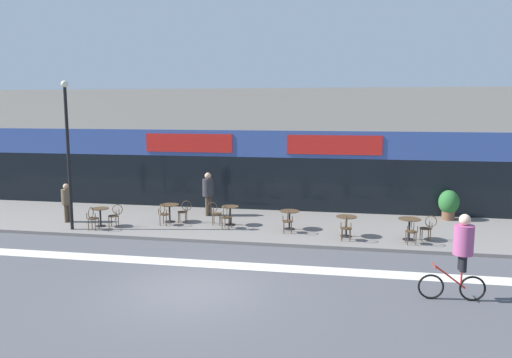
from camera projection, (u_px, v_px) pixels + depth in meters
ground_plane at (192, 291)px, 13.03m from camera, size 120.00×120.00×0.00m
sidewalk_slab at (247, 225)px, 20.08m from camera, size 40.00×5.50×0.12m
storefront_facade at (267, 148)px, 24.28m from camera, size 40.00×4.06×5.58m
bike_lane_stripe at (215, 264)px, 15.21m from camera, size 36.00×0.70×0.01m
bistro_table_0 at (100, 213)px, 19.49m from camera, size 0.67×0.67×0.72m
bistro_table_1 at (170, 209)px, 20.21m from camera, size 0.77×0.77×0.72m
bistro_table_2 at (230, 212)px, 19.68m from camera, size 0.68×0.68×0.76m
bistro_table_3 at (289, 216)px, 19.02m from camera, size 0.75×0.75×0.72m
bistro_table_4 at (346, 222)px, 17.94m from camera, size 0.74×0.74×0.74m
bistro_table_5 at (409, 225)px, 17.48m from camera, size 0.78×0.78×0.77m
cafe_chair_0_near at (92, 217)px, 18.88m from camera, size 0.41×0.58×0.90m
cafe_chair_0_side at (115, 214)px, 19.39m from camera, size 0.60×0.45×0.90m
cafe_chair_1_near at (164, 213)px, 19.61m from camera, size 0.45×0.60×0.90m
cafe_chair_1_side at (184, 210)px, 20.11m from camera, size 0.60×0.45×0.90m
cafe_chair_2_near at (226, 216)px, 19.08m from camera, size 0.46×0.60×0.90m
cafe_chair_2_side at (215, 212)px, 19.79m from camera, size 0.59×0.43×0.90m
cafe_chair_3_near at (288, 220)px, 18.41m from camera, size 0.44×0.59×0.90m
cafe_chair_4_near at (346, 227)px, 17.34m from camera, size 0.43×0.59×0.90m
cafe_chair_5_near at (412, 230)px, 16.87m from camera, size 0.44×0.59×0.90m
cafe_chair_5_side at (428, 226)px, 17.37m from camera, size 0.59×0.43×0.90m
planter_pot at (449, 204)px, 20.62m from camera, size 0.83×0.83×1.24m
lamp_post at (68, 146)px, 18.62m from camera, size 0.26×0.26×5.60m
cyclist_0 at (462, 249)px, 12.20m from camera, size 1.63×0.53×2.19m
pedestrian_near_end at (67, 199)px, 20.17m from camera, size 0.47×0.47×1.58m
pedestrian_far_end at (208, 190)px, 21.37m from camera, size 0.59×0.59×1.86m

